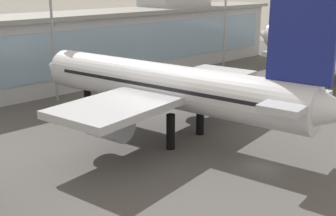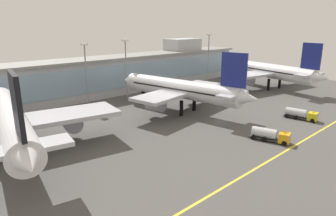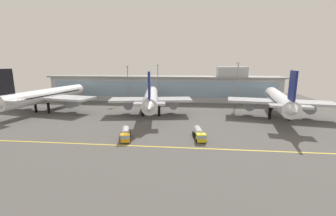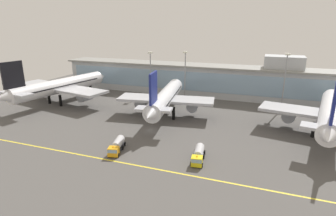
% 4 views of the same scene
% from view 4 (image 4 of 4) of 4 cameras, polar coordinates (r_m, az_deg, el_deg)
% --- Properties ---
extents(ground_plane, '(181.76, 181.76, 0.00)m').
position_cam_4_polar(ground_plane, '(88.94, -3.56, -4.62)').
color(ground_plane, '#514F4C').
extents(taxiway_centreline_stripe, '(145.41, 0.50, 0.01)m').
position_cam_4_polar(taxiway_centreline_stripe, '(71.23, -10.83, -10.67)').
color(taxiway_centreline_stripe, yellow).
rests_on(taxiway_centreline_stripe, ground).
extents(terminal_building, '(132.83, 14.00, 19.46)m').
position_cam_4_polar(terminal_building, '(132.80, 5.93, 6.00)').
color(terminal_building, '#ADB2B7').
rests_on(terminal_building, ground).
extents(airliner_near_left, '(46.01, 53.92, 19.83)m').
position_cam_4_polar(airliner_near_left, '(125.65, -21.31, 4.14)').
color(airliner_near_left, black).
rests_on(airliner_near_left, ground).
extents(airliner_near_right, '(35.44, 49.90, 19.14)m').
position_cam_4_polar(airliner_near_right, '(100.05, -0.47, 2.11)').
color(airliner_near_right, black).
rests_on(airliner_near_right, ground).
extents(airliner_far_right, '(40.82, 51.09, 19.68)m').
position_cam_4_polar(airliner_far_right, '(95.04, 30.27, -0.96)').
color(airliner_far_right, black).
rests_on(airliner_far_right, ground).
extents(fuel_tanker_truck, '(4.03, 9.30, 2.90)m').
position_cam_4_polar(fuel_tanker_truck, '(70.07, 6.21, -9.56)').
color(fuel_tanker_truck, black).
rests_on(fuel_tanker_truck, ground).
extents(baggage_tug_near, '(4.94, 9.36, 2.90)m').
position_cam_4_polar(baggage_tug_near, '(75.61, -10.49, -7.68)').
color(baggage_tug_near, black).
rests_on(baggage_tug_near, ground).
extents(apron_light_mast_west, '(1.80, 1.80, 22.10)m').
position_cam_4_polar(apron_light_mast_west, '(114.15, 22.91, 6.54)').
color(apron_light_mast_west, gray).
rests_on(apron_light_mast_west, ground).
extents(apron_light_mast_centre, '(1.80, 1.80, 20.36)m').
position_cam_4_polar(apron_light_mast_centre, '(128.85, -3.61, 8.45)').
color(apron_light_mast_centre, gray).
rests_on(apron_light_mast_centre, ground).
extents(apron_light_mast_east, '(1.80, 1.80, 21.02)m').
position_cam_4_polar(apron_light_mast_east, '(123.89, 3.54, 8.28)').
color(apron_light_mast_east, gray).
rests_on(apron_light_mast_east, ground).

